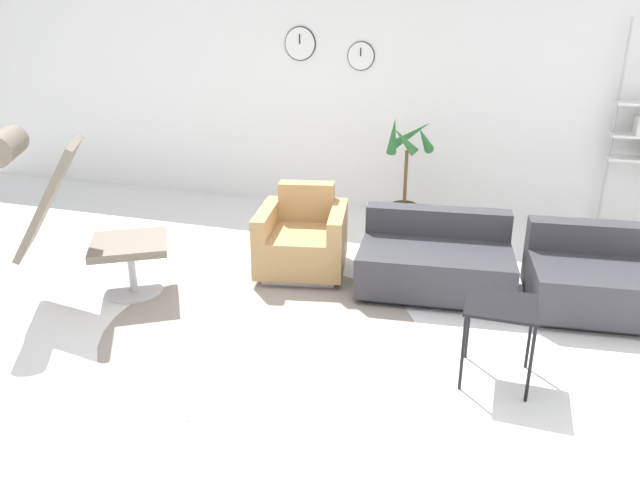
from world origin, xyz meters
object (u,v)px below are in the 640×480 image
object	(u,v)px
side_table	(501,313)
lounge_chair	(65,202)
couch_low	(435,261)
armchair_red	(303,241)
potted_plant	(406,180)
couch_second	(595,280)

from	to	relation	value
side_table	lounge_chair	bearing A→B (deg)	178.14
lounge_chair	side_table	bearing A→B (deg)	54.44
side_table	couch_low	bearing A→B (deg)	114.08
armchair_red	side_table	distance (m)	2.06
lounge_chair	potted_plant	distance (m)	3.28
lounge_chair	couch_low	bearing A→B (deg)	79.19
armchair_red	potted_plant	bearing A→B (deg)	-125.67
armchair_red	side_table	bearing A→B (deg)	131.60
couch_low	potted_plant	distance (m)	1.56
armchair_red	couch_low	xyz separation A→B (m)	(1.13, -0.01, -0.04)
side_table	couch_second	bearing A→B (deg)	61.63
couch_low	side_table	distance (m)	1.32
lounge_chair	potted_plant	world-z (taller)	lounge_chair
armchair_red	potted_plant	xyz separation A→B (m)	(0.61, 1.43, 0.25)
lounge_chair	couch_second	xyz separation A→B (m)	(3.77, 1.10, -0.56)
armchair_red	couch_low	bearing A→B (deg)	167.02
armchair_red	couch_second	bearing A→B (deg)	167.35
armchair_red	potted_plant	distance (m)	1.58
couch_low	couch_second	world-z (taller)	same
armchair_red	side_table	world-z (taller)	armchair_red
lounge_chair	couch_second	world-z (taller)	lounge_chair
lounge_chair	potted_plant	xyz separation A→B (m)	(2.07, 2.53, -0.26)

